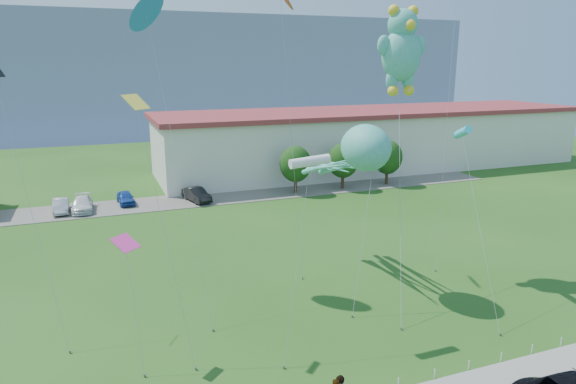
{
  "coord_description": "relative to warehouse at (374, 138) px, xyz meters",
  "views": [
    {
      "loc": [
        -11.13,
        -18.79,
        14.54
      ],
      "look_at": [
        -0.87,
        8.0,
        7.27
      ],
      "focal_mm": 32.0,
      "sensor_mm": 36.0,
      "label": 1
    }
  ],
  "objects": [
    {
      "name": "ground",
      "position": [
        -26.0,
        -44.0,
        -4.12
      ],
      "size": [
        160.0,
        160.0,
        0.0
      ],
      "primitive_type": "plane",
      "color": "#1F4C15",
      "rests_on": "ground"
    },
    {
      "name": "warehouse",
      "position": [
        0.0,
        0.0,
        0.0
      ],
      "size": [
        61.0,
        15.0,
        8.2
      ],
      "color": "beige",
      "rests_on": "ground"
    },
    {
      "name": "parked_car_white",
      "position": [
        -38.7,
        -9.2,
        -3.38
      ],
      "size": [
        2.06,
        4.8,
        1.38
      ],
      "primitive_type": "imported",
      "rotation": [
        0.0,
        0.0,
        -0.03
      ],
      "color": "silver",
      "rests_on": "parking_strip"
    },
    {
      "name": "parked_car_blue",
      "position": [
        -34.45,
        -8.01,
        -3.4
      ],
      "size": [
        1.85,
        3.98,
        1.32
      ],
      "primitive_type": "imported",
      "rotation": [
        0.0,
        0.0,
        0.08
      ],
      "color": "#1B4096",
      "rests_on": "parking_strip"
    },
    {
      "name": "small_kite_white",
      "position": [
        -26.81,
        -38.96,
        5.39
      ],
      "size": [
        2.9,
        4.26,
        10.03
      ],
      "color": "white",
      "rests_on": "ground"
    },
    {
      "name": "parked_car_black",
      "position": [
        -27.27,
        -9.66,
        -3.33
      ],
      "size": [
        2.67,
        4.7,
        1.47
      ],
      "primitive_type": "imported",
      "rotation": [
        0.0,
        0.0,
        0.27
      ],
      "color": "black",
      "rests_on": "parking_strip"
    },
    {
      "name": "hill_ridge",
      "position": [
        -26.0,
        76.0,
        8.38
      ],
      "size": [
        160.0,
        50.0,
        25.0
      ],
      "primitive_type": "cube",
      "color": "slate",
      "rests_on": "ground"
    },
    {
      "name": "parked_car_silver",
      "position": [
        -40.69,
        -8.99,
        -3.39
      ],
      "size": [
        1.49,
        4.1,
        1.34
      ],
      "primitive_type": "imported",
      "rotation": [
        0.0,
        0.0,
        0.02
      ],
      "color": "#B0B0B7",
      "rests_on": "parking_strip"
    },
    {
      "name": "small_kite_pink",
      "position": [
        -36.08,
        -38.45,
        1.51
      ],
      "size": [
        1.29,
        2.69,
        6.56
      ],
      "color": "#EA3495",
      "rests_on": "ground"
    },
    {
      "name": "small_kite_black",
      "position": [
        -41.52,
        -31.38,
        8.26
      ],
      "size": [
        3.36,
        6.9,
        14.65
      ],
      "color": "black",
      "rests_on": "ground"
    },
    {
      "name": "tree_far",
      "position": [
        -4.0,
        -10.0,
        -0.74
      ],
      "size": [
        3.6,
        3.6,
        5.47
      ],
      "color": "#3F2B19",
      "rests_on": "ground"
    },
    {
      "name": "parking_strip",
      "position": [
        -26.0,
        -9.0,
        -4.09
      ],
      "size": [
        70.0,
        6.0,
        0.06
      ],
      "primitive_type": "cube",
      "color": "#59544C",
      "rests_on": "ground"
    },
    {
      "name": "small_kite_cyan",
      "position": [
        -15.41,
        -36.77,
        6.05
      ],
      "size": [
        2.13,
        7.8,
        10.71
      ],
      "color": "#32C6E5",
      "rests_on": "ground"
    },
    {
      "name": "tree_mid",
      "position": [
        -10.0,
        -10.0,
        -0.74
      ],
      "size": [
        3.6,
        3.6,
        5.47
      ],
      "color": "#3F2B19",
      "rests_on": "ground"
    },
    {
      "name": "teddy_bear_kite",
      "position": [
        -17.38,
        -32.4,
        11.3
      ],
      "size": [
        6.45,
        9.7,
        18.18
      ],
      "color": "teal",
      "rests_on": "ground"
    },
    {
      "name": "small_kite_blue",
      "position": [
        -33.31,
        -28.51,
        13.0
      ],
      "size": [
        2.48,
        9.68,
        18.26
      ],
      "color": "blue",
      "rests_on": "ground"
    },
    {
      "name": "small_kite_yellow",
      "position": [
        -34.82,
        -36.87,
        7.03
      ],
      "size": [
        2.27,
        4.9,
        13.09
      ],
      "color": "yellow",
      "rests_on": "ground"
    },
    {
      "name": "tree_near",
      "position": [
        -16.0,
        -10.0,
        -0.74
      ],
      "size": [
        3.6,
        3.6,
        5.47
      ],
      "color": "#3F2B19",
      "rests_on": "ground"
    },
    {
      "name": "octopus_kite",
      "position": [
        -21.45,
        -33.87,
        4.5
      ],
      "size": [
        3.86,
        10.74,
        10.88
      ],
      "color": "teal",
      "rests_on": "ground"
    }
  ]
}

